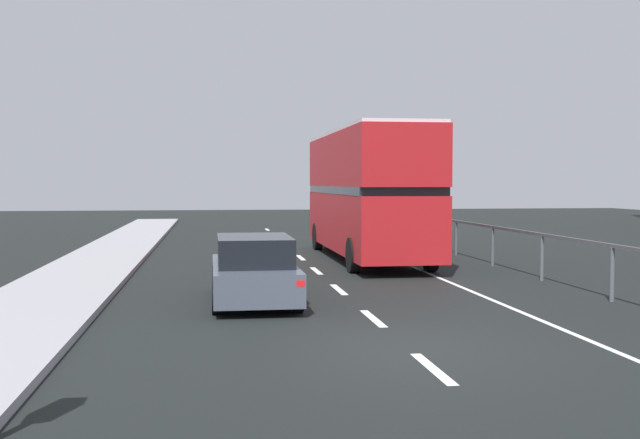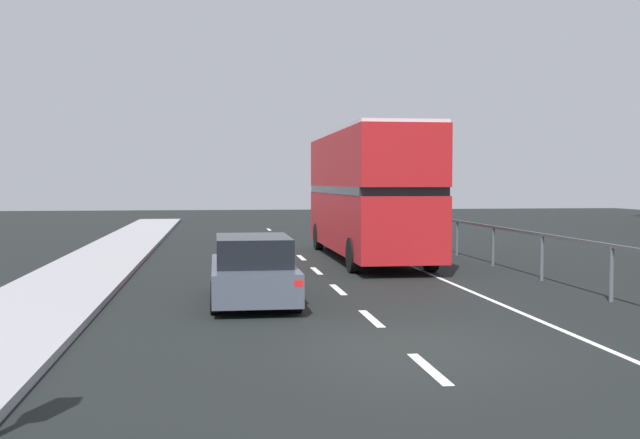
# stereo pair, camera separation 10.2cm
# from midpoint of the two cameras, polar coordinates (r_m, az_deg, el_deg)

# --- Properties ---
(ground_plane) EXTENTS (73.32, 120.00, 0.10)m
(ground_plane) POSITION_cam_midpoint_polar(r_m,az_deg,el_deg) (12.09, 6.24, -9.64)
(ground_plane) COLOR black
(lane_paint_markings) EXTENTS (3.17, 46.00, 0.01)m
(lane_paint_markings) POSITION_cam_midpoint_polar(r_m,az_deg,el_deg) (20.90, 5.24, -4.23)
(lane_paint_markings) COLOR silver
(lane_paint_markings) RESTS_ON ground
(bridge_side_railing) EXTENTS (0.10, 42.00, 1.24)m
(bridge_side_railing) POSITION_cam_midpoint_polar(r_m,az_deg,el_deg) (22.16, 14.24, -1.34)
(bridge_side_railing) COLOR #4B5157
(bridge_side_railing) RESTS_ON ground
(double_decker_bus_red) EXTENTS (2.56, 10.51, 4.23)m
(double_decker_bus_red) POSITION_cam_midpoint_polar(r_m,az_deg,el_deg) (25.30, 3.40, 2.14)
(double_decker_bus_red) COLOR #AD181C
(double_decker_bus_red) RESTS_ON ground
(hatchback_car_near) EXTENTS (1.78, 4.38, 1.42)m
(hatchback_car_near) POSITION_cam_midpoint_polar(r_m,az_deg,el_deg) (16.35, -5.13, -3.81)
(hatchback_car_near) COLOR #424856
(hatchback_car_near) RESTS_ON ground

